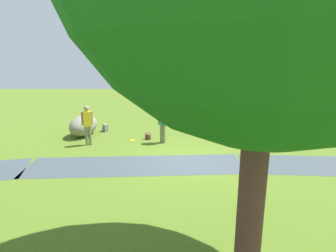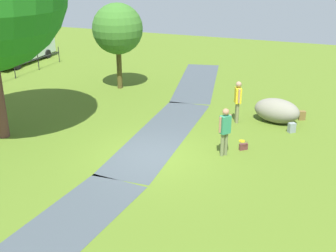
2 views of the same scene
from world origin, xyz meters
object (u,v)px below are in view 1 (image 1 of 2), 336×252
object	(u,v)px
backpack_by_boulder	(76,127)
frisbee_on_grass	(132,140)
lawn_boulder	(83,125)
man_near_boulder	(87,122)
woman_with_handbag	(163,121)
spare_backpack_on_lawn	(105,128)
handbag_on_grass	(148,136)

from	to	relation	value
backpack_by_boulder	frisbee_on_grass	world-z (taller)	backpack_by_boulder
frisbee_on_grass	lawn_boulder	bearing A→B (deg)	-19.80
lawn_boulder	backpack_by_boulder	size ratio (longest dim) A/B	5.39
lawn_boulder	frisbee_on_grass	distance (m)	2.77
man_near_boulder	backpack_by_boulder	bearing A→B (deg)	-62.58
woman_with_handbag	frisbee_on_grass	world-z (taller)	woman_with_handbag
backpack_by_boulder	spare_backpack_on_lawn	world-z (taller)	same
backpack_by_boulder	frisbee_on_grass	size ratio (longest dim) A/B	1.77
woman_with_handbag	backpack_by_boulder	size ratio (longest dim) A/B	4.46
handbag_on_grass	frisbee_on_grass	world-z (taller)	handbag_on_grass
lawn_boulder	man_near_boulder	world-z (taller)	man_near_boulder
woman_with_handbag	frisbee_on_grass	xyz separation A→B (m)	(1.47, -0.36, -1.03)
lawn_boulder	spare_backpack_on_lawn	distance (m)	1.24
man_near_boulder	frisbee_on_grass	xyz separation A→B (m)	(-1.91, -0.66, -1.06)
backpack_by_boulder	man_near_boulder	bearing A→B (deg)	117.42
woman_with_handbag	backpack_by_boulder	xyz separation A→B (m)	(4.73, -2.30, -0.85)
backpack_by_boulder	spare_backpack_on_lawn	size ratio (longest dim) A/B	1.00
lawn_boulder	woman_with_handbag	size ratio (longest dim) A/B	1.21
spare_backpack_on_lawn	backpack_by_boulder	bearing A→B (deg)	-9.05
woman_with_handbag	frisbee_on_grass	size ratio (longest dim) A/B	7.88
handbag_on_grass	spare_backpack_on_lawn	world-z (taller)	spare_backpack_on_lawn
backpack_by_boulder	frisbee_on_grass	bearing A→B (deg)	149.32
man_near_boulder	handbag_on_grass	distance (m)	2.94
lawn_boulder	spare_backpack_on_lawn	world-z (taller)	lawn_boulder
lawn_boulder	frisbee_on_grass	size ratio (longest dim) A/B	9.52
lawn_boulder	backpack_by_boulder	bearing A→B (deg)	-55.56
spare_backpack_on_lawn	frisbee_on_grass	distance (m)	2.35
woman_with_handbag	backpack_by_boulder	world-z (taller)	woman_with_handbag
woman_with_handbag	man_near_boulder	distance (m)	3.39
spare_backpack_on_lawn	frisbee_on_grass	bearing A→B (deg)	134.29
spare_backpack_on_lawn	man_near_boulder	bearing A→B (deg)	83.14
backpack_by_boulder	frisbee_on_grass	xyz separation A→B (m)	(-3.26, 1.93, -0.18)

